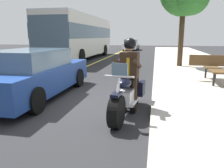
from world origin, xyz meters
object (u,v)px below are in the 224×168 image
Objects in this scene: motorcycle_main at (127,95)px; car_dark at (33,74)px; bus_far at (81,35)px; rider_main at (129,69)px; car_silver at (131,45)px; bench_sidewalk at (215,66)px.

car_dark is at bearing -108.73° from motorcycle_main.
bus_far reaches higher than car_dark.
rider_main is 0.38× the size of car_dark.
rider_main is 0.38× the size of car_silver.
bus_far reaches higher than rider_main.
car_silver reaches higher than bench_sidewalk.
bench_sidewalk is at bearing 43.20° from bus_far.
motorcycle_main is 3.12m from car_dark.
bus_far is 2.40× the size of car_silver.
motorcycle_main is at bearing 71.27° from car_dark.
motorcycle_main is at bearing -5.79° from rider_main.
bus_far is 11.88m from bench_sidewalk.
rider_main reaches higher than car_silver.
car_silver is 23.68m from car_dark.
motorcycle_main is at bearing 23.50° from bus_far.
motorcycle_main is at bearing -36.96° from bench_sidewalk.
bus_far reaches higher than bench_sidewalk.
car_dark is at bearing 12.00° from bus_far.
rider_main is at bearing 174.21° from motorcycle_main.
car_silver is 21.70m from bench_sidewalk.
bench_sidewalk is (-3.66, 2.75, 0.26)m from motorcycle_main.
motorcycle_main is 0.48× the size of car_silver.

